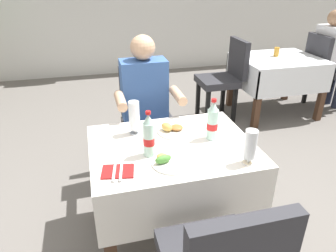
{
  "coord_description": "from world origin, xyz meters",
  "views": [
    {
      "loc": [
        -0.51,
        -1.68,
        1.7
      ],
      "look_at": [
        -0.06,
        0.04,
        0.8
      ],
      "focal_mm": 33.64,
      "sensor_mm": 36.0,
      "label": 1
    }
  ],
  "objects_px": {
    "plate_far_diner": "(174,129)",
    "background_table_tumbler": "(277,52)",
    "cola_bottle_secondary": "(212,122)",
    "plate_near_camera": "(170,161)",
    "background_chair_right": "(325,67)",
    "background_chair_left": "(225,75)",
    "background_patron": "(331,55)",
    "main_dining_table": "(172,169)",
    "cola_bottle_primary": "(149,136)",
    "chair_far_diner_seat": "(148,118)",
    "beer_glass_middle": "(134,118)",
    "napkin_cutlery_set": "(118,171)",
    "background_dining_table": "(277,72)",
    "seated_diner_far": "(146,106)",
    "beer_glass_left": "(250,146)"
  },
  "relations": [
    {
      "from": "napkin_cutlery_set",
      "to": "background_patron",
      "type": "height_order",
      "value": "background_patron"
    },
    {
      "from": "chair_far_diner_seat",
      "to": "background_chair_left",
      "type": "bearing_deg",
      "value": 40.06
    },
    {
      "from": "cola_bottle_primary",
      "to": "background_dining_table",
      "type": "height_order",
      "value": "cola_bottle_primary"
    },
    {
      "from": "plate_near_camera",
      "to": "background_table_tumbler",
      "type": "distance_m",
      "value": 2.73
    },
    {
      "from": "plate_near_camera",
      "to": "cola_bottle_secondary",
      "type": "relative_size",
      "value": 0.89
    },
    {
      "from": "cola_bottle_primary",
      "to": "background_table_tumbler",
      "type": "relative_size",
      "value": 2.53
    },
    {
      "from": "plate_near_camera",
      "to": "main_dining_table",
      "type": "bearing_deg",
      "value": 70.96
    },
    {
      "from": "beer_glass_middle",
      "to": "napkin_cutlery_set",
      "type": "xyz_separation_m",
      "value": [
        -0.16,
        -0.41,
        -0.11
      ]
    },
    {
      "from": "background_table_tumbler",
      "to": "cola_bottle_secondary",
      "type": "bearing_deg",
      "value": -131.22
    },
    {
      "from": "plate_far_diner",
      "to": "napkin_cutlery_set",
      "type": "distance_m",
      "value": 0.56
    },
    {
      "from": "cola_bottle_primary",
      "to": "background_patron",
      "type": "height_order",
      "value": "background_patron"
    },
    {
      "from": "plate_near_camera",
      "to": "plate_far_diner",
      "type": "relative_size",
      "value": 0.93
    },
    {
      "from": "plate_far_diner",
      "to": "background_table_tumbler",
      "type": "relative_size",
      "value": 2.35
    },
    {
      "from": "main_dining_table",
      "to": "background_chair_right",
      "type": "height_order",
      "value": "background_chair_right"
    },
    {
      "from": "plate_far_diner",
      "to": "background_table_tumbler",
      "type": "distance_m",
      "value": 2.39
    },
    {
      "from": "plate_far_diner",
      "to": "background_table_tumbler",
      "type": "height_order",
      "value": "background_table_tumbler"
    },
    {
      "from": "background_patron",
      "to": "main_dining_table",
      "type": "bearing_deg",
      "value": -146.19
    },
    {
      "from": "chair_far_diner_seat",
      "to": "background_dining_table",
      "type": "height_order",
      "value": "chair_far_diner_seat"
    },
    {
      "from": "plate_far_diner",
      "to": "background_chair_right",
      "type": "distance_m",
      "value": 2.91
    },
    {
      "from": "beer_glass_left",
      "to": "background_table_tumbler",
      "type": "bearing_deg",
      "value": 55.1
    },
    {
      "from": "chair_far_diner_seat",
      "to": "background_patron",
      "type": "xyz_separation_m",
      "value": [
        2.57,
        0.94,
        0.16
      ]
    },
    {
      "from": "seated_diner_far",
      "to": "background_patron",
      "type": "relative_size",
      "value": 1.0
    },
    {
      "from": "cola_bottle_primary",
      "to": "background_dining_table",
      "type": "bearing_deg",
      "value": 42.33
    },
    {
      "from": "plate_near_camera",
      "to": "background_chair_right",
      "type": "relative_size",
      "value": 0.25
    },
    {
      "from": "plate_near_camera",
      "to": "plate_far_diner",
      "type": "distance_m",
      "value": 0.38
    },
    {
      "from": "plate_near_camera",
      "to": "napkin_cutlery_set",
      "type": "relative_size",
      "value": 1.22
    },
    {
      "from": "plate_far_diner",
      "to": "cola_bottle_primary",
      "type": "height_order",
      "value": "cola_bottle_primary"
    },
    {
      "from": "seated_diner_far",
      "to": "napkin_cutlery_set",
      "type": "bearing_deg",
      "value": -110.07
    },
    {
      "from": "plate_far_diner",
      "to": "napkin_cutlery_set",
      "type": "height_order",
      "value": "plate_far_diner"
    },
    {
      "from": "plate_far_diner",
      "to": "seated_diner_far",
      "type": "bearing_deg",
      "value": 100.66
    },
    {
      "from": "background_chair_right",
      "to": "background_table_tumbler",
      "type": "relative_size",
      "value": 8.82
    },
    {
      "from": "background_chair_right",
      "to": "background_patron",
      "type": "bearing_deg",
      "value": -0.0
    },
    {
      "from": "cola_bottle_primary",
      "to": "cola_bottle_secondary",
      "type": "distance_m",
      "value": 0.44
    },
    {
      "from": "plate_near_camera",
      "to": "background_chair_left",
      "type": "xyz_separation_m",
      "value": [
        1.18,
        1.91,
        -0.18
      ]
    },
    {
      "from": "beer_glass_middle",
      "to": "napkin_cutlery_set",
      "type": "relative_size",
      "value": 1.14
    },
    {
      "from": "background_patron",
      "to": "cola_bottle_primary",
      "type": "bearing_deg",
      "value": -146.56
    },
    {
      "from": "main_dining_table",
      "to": "cola_bottle_secondary",
      "type": "xyz_separation_m",
      "value": [
        0.26,
        0.02,
        0.3
      ]
    },
    {
      "from": "background_table_tumbler",
      "to": "main_dining_table",
      "type": "bearing_deg",
      "value": -135.47
    },
    {
      "from": "chair_far_diner_seat",
      "to": "beer_glass_middle",
      "type": "bearing_deg",
      "value": -108.94
    },
    {
      "from": "cola_bottle_primary",
      "to": "cola_bottle_secondary",
      "type": "height_order",
      "value": "cola_bottle_primary"
    },
    {
      "from": "plate_near_camera",
      "to": "background_chair_left",
      "type": "height_order",
      "value": "background_chair_left"
    },
    {
      "from": "plate_near_camera",
      "to": "chair_far_diner_seat",
      "type": "bearing_deg",
      "value": 86.02
    },
    {
      "from": "beer_glass_middle",
      "to": "background_chair_right",
      "type": "bearing_deg",
      "value": 29.13
    },
    {
      "from": "seated_diner_far",
      "to": "napkin_cutlery_set",
      "type": "height_order",
      "value": "seated_diner_far"
    },
    {
      "from": "plate_near_camera",
      "to": "background_dining_table",
      "type": "height_order",
      "value": "plate_near_camera"
    },
    {
      "from": "cola_bottle_secondary",
      "to": "background_dining_table",
      "type": "relative_size",
      "value": 0.27
    },
    {
      "from": "plate_far_diner",
      "to": "napkin_cutlery_set",
      "type": "bearing_deg",
      "value": -138.24
    },
    {
      "from": "background_chair_right",
      "to": "background_table_tumbler",
      "type": "bearing_deg",
      "value": 174.58
    },
    {
      "from": "background_table_tumbler",
      "to": "background_chair_right",
      "type": "bearing_deg",
      "value": -5.42
    },
    {
      "from": "chair_far_diner_seat",
      "to": "plate_near_camera",
      "type": "xyz_separation_m",
      "value": [
        -0.07,
        -0.98,
        0.18
      ]
    }
  ]
}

